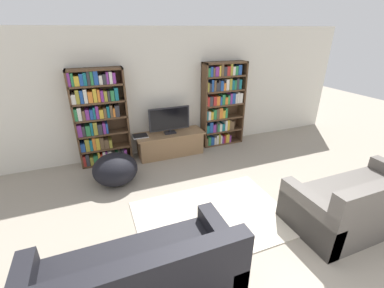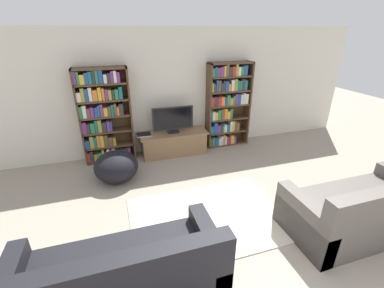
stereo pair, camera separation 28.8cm
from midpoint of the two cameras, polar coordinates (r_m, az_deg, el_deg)
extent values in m
cube|color=silver|center=(5.63, -2.78, 11.44)|extent=(8.80, 0.06, 2.60)
cube|color=#513823|center=(5.38, -22.23, 5.17)|extent=(0.04, 0.30, 1.90)
cube|color=#513823|center=(5.38, -11.98, 6.45)|extent=(0.04, 0.30, 1.90)
cube|color=#513823|center=(5.48, -17.16, 6.24)|extent=(1.00, 0.04, 1.90)
cube|color=#513823|center=(5.16, -18.42, 15.69)|extent=(1.00, 0.30, 0.04)
cube|color=#513823|center=(5.70, -15.98, -3.08)|extent=(0.96, 0.30, 0.04)
cube|color=#B72D28|center=(5.66, -20.54, -2.57)|extent=(0.05, 0.24, 0.21)
cube|color=#333338|center=(5.64, -19.93, -2.35)|extent=(0.06, 0.24, 0.24)
cube|color=#9E9333|center=(5.66, -19.16, -2.60)|extent=(0.06, 0.24, 0.17)
cube|color=#2D7F47|center=(5.65, -18.39, -2.42)|extent=(0.08, 0.24, 0.19)
cube|color=gold|center=(5.63, -17.73, -2.04)|extent=(0.04, 0.24, 0.25)
cube|color=#B72D28|center=(5.64, -17.23, -2.24)|extent=(0.04, 0.24, 0.20)
cube|color=silver|center=(5.63, -16.72, -1.92)|extent=(0.05, 0.24, 0.25)
cube|color=#7F338C|center=(5.63, -16.23, -1.91)|extent=(0.04, 0.24, 0.24)
cube|color=silver|center=(5.63, -15.61, -1.86)|extent=(0.07, 0.24, 0.23)
cube|color=silver|center=(5.65, -14.82, -2.05)|extent=(0.07, 0.24, 0.17)
cube|color=#2D7F47|center=(5.64, -14.14, -1.85)|extent=(0.05, 0.24, 0.20)
cube|color=silver|center=(5.65, -13.53, -1.87)|extent=(0.05, 0.24, 0.18)
cube|color=#333338|center=(5.64, -13.02, -1.57)|extent=(0.04, 0.24, 0.22)
cube|color=#7F338C|center=(5.64, -12.45, -1.48)|extent=(0.05, 0.24, 0.23)
cube|color=#513823|center=(5.57, -16.35, -0.18)|extent=(0.96, 0.30, 0.04)
cube|color=#234C99|center=(5.54, -20.80, 0.18)|extent=(0.08, 0.24, 0.17)
cube|color=#9E9333|center=(5.51, -19.95, 0.65)|extent=(0.08, 0.24, 0.24)
cube|color=#196B75|center=(5.51, -19.24, 0.64)|extent=(0.05, 0.24, 0.22)
cube|color=orange|center=(5.51, -18.67, 0.88)|extent=(0.06, 0.24, 0.26)
cube|color=gold|center=(5.51, -17.96, 0.91)|extent=(0.07, 0.24, 0.25)
cube|color=brown|center=(5.50, -17.16, 1.00)|extent=(0.07, 0.24, 0.24)
cube|color=brown|center=(5.51, -16.26, 0.83)|extent=(0.08, 0.24, 0.18)
cube|color=#9E9333|center=(5.52, -15.46, 0.86)|extent=(0.06, 0.24, 0.17)
cube|color=#513823|center=(5.45, -16.73, 2.86)|extent=(0.96, 0.30, 0.04)
cube|color=#7F338C|center=(5.41, -21.36, 3.53)|extent=(0.08, 0.24, 0.23)
cube|color=#333338|center=(5.41, -20.60, 3.48)|extent=(0.05, 0.24, 0.20)
cube|color=#2D7F47|center=(5.41, -19.79, 3.59)|extent=(0.08, 0.24, 0.20)
cube|color=#196B75|center=(5.39, -19.10, 3.96)|extent=(0.04, 0.24, 0.25)
cube|color=#9E9333|center=(5.39, -18.40, 4.03)|extent=(0.07, 0.24, 0.25)
cube|color=#333338|center=(5.40, -17.49, 3.89)|extent=(0.08, 0.24, 0.20)
cube|color=#7F338C|center=(5.40, -16.67, 4.07)|extent=(0.05, 0.24, 0.22)
cube|color=#234C99|center=(5.40, -16.13, 4.09)|extent=(0.04, 0.24, 0.21)
cube|color=#513823|center=(5.35, -17.14, 6.01)|extent=(0.96, 0.30, 0.04)
cube|color=#2D7F47|center=(5.32, -22.00, 6.69)|extent=(0.05, 0.24, 0.23)
cube|color=silver|center=(5.31, -21.32, 6.87)|extent=(0.07, 0.24, 0.24)
cube|color=brown|center=(5.32, -20.56, 6.65)|extent=(0.05, 0.24, 0.18)
cube|color=#7F338C|center=(5.31, -19.86, 6.81)|extent=(0.07, 0.24, 0.19)
cube|color=#234C99|center=(5.31, -19.09, 6.89)|extent=(0.06, 0.24, 0.19)
cube|color=#196B75|center=(5.30, -18.56, 7.13)|extent=(0.04, 0.24, 0.22)
cube|color=#7F338C|center=(5.30, -17.99, 7.31)|extent=(0.05, 0.24, 0.24)
cube|color=gold|center=(5.31, -17.18, 7.03)|extent=(0.07, 0.24, 0.17)
cube|color=brown|center=(5.30, -16.45, 7.23)|extent=(0.05, 0.24, 0.19)
cube|color=#196B75|center=(5.30, -15.83, 7.45)|extent=(0.05, 0.24, 0.22)
cube|color=brown|center=(5.30, -15.23, 7.61)|extent=(0.05, 0.24, 0.23)
cube|color=orange|center=(5.31, -14.68, 7.36)|extent=(0.04, 0.24, 0.17)
cube|color=#333338|center=(5.31, -14.03, 7.68)|extent=(0.08, 0.24, 0.22)
cube|color=#513823|center=(5.27, -17.56, 9.28)|extent=(0.96, 0.30, 0.04)
cube|color=silver|center=(5.25, -22.38, 9.73)|extent=(0.08, 0.24, 0.17)
cube|color=#9E9333|center=(5.23, -21.64, 10.25)|extent=(0.06, 0.24, 0.25)
cube|color=#234C99|center=(5.23, -20.90, 10.27)|extent=(0.06, 0.24, 0.24)
cube|color=silver|center=(5.22, -20.18, 10.45)|extent=(0.06, 0.24, 0.25)
cube|color=orange|center=(5.23, -19.26, 10.31)|extent=(0.08, 0.24, 0.20)
cube|color=gold|center=(5.22, -18.38, 10.67)|extent=(0.07, 0.24, 0.25)
cube|color=orange|center=(5.22, -17.65, 10.65)|extent=(0.05, 0.24, 0.23)
cube|color=#7F338C|center=(5.22, -16.99, 10.61)|extent=(0.05, 0.24, 0.21)
cube|color=#9E9333|center=(5.23, -16.30, 10.63)|extent=(0.06, 0.24, 0.19)
cube|color=#333338|center=(5.23, -15.65, 10.69)|extent=(0.04, 0.24, 0.19)
cube|color=#2D7F47|center=(5.23, -14.95, 10.79)|extent=(0.07, 0.24, 0.19)
cube|color=#196B75|center=(5.23, -14.13, 11.13)|extent=(0.07, 0.24, 0.24)
cube|color=#513823|center=(5.20, -18.00, 12.65)|extent=(0.96, 0.30, 0.04)
cube|color=#7F338C|center=(5.18, -23.16, 13.41)|extent=(0.05, 0.24, 0.23)
cube|color=#2D7F47|center=(5.18, -22.55, 13.46)|extent=(0.04, 0.24, 0.23)
cube|color=gold|center=(5.18, -21.75, 13.27)|extent=(0.08, 0.24, 0.17)
cube|color=#234C99|center=(5.17, -20.90, 13.57)|extent=(0.06, 0.24, 0.21)
cube|color=#196B75|center=(5.17, -20.21, 13.77)|extent=(0.06, 0.24, 0.23)
cube|color=#333338|center=(5.16, -19.58, 14.02)|extent=(0.05, 0.24, 0.26)
cube|color=#2D7F47|center=(5.16, -18.94, 14.00)|extent=(0.05, 0.24, 0.24)
cube|color=#234C99|center=(5.16, -18.17, 14.23)|extent=(0.08, 0.24, 0.26)
cube|color=silver|center=(5.17, -17.22, 13.80)|extent=(0.06, 0.24, 0.16)
cube|color=#333338|center=(5.17, -16.47, 14.00)|extent=(0.06, 0.24, 0.18)
cube|color=#7F338C|center=(5.17, -15.89, 14.25)|extent=(0.04, 0.24, 0.21)
cube|color=silver|center=(5.17, -15.24, 14.35)|extent=(0.06, 0.24, 0.22)
cube|color=#7F338C|center=(5.17, -14.55, 14.30)|extent=(0.05, 0.24, 0.20)
cube|color=#513823|center=(5.78, 5.15, 8.12)|extent=(0.04, 0.30, 1.90)
cube|color=#513823|center=(6.20, 13.51, 8.67)|extent=(0.04, 0.30, 1.90)
cube|color=#513823|center=(6.09, 8.92, 8.76)|extent=(1.00, 0.04, 1.90)
cube|color=#513823|center=(5.79, 10.13, 17.33)|extent=(1.00, 0.30, 0.04)
cube|color=#513823|center=(6.29, 8.90, 0.22)|extent=(0.96, 0.30, 0.04)
cube|color=brown|center=(6.06, 5.29, 0.60)|extent=(0.05, 0.24, 0.18)
cube|color=#2D7F47|center=(6.08, 5.85, 0.75)|extent=(0.07, 0.24, 0.20)
cube|color=#234C99|center=(6.11, 6.54, 0.82)|extent=(0.08, 0.24, 0.19)
cube|color=silver|center=(6.14, 7.11, 0.81)|extent=(0.04, 0.24, 0.17)
cube|color=silver|center=(6.15, 7.62, 1.06)|extent=(0.06, 0.24, 0.22)
cube|color=#9E9333|center=(6.17, 8.09, 1.23)|extent=(0.04, 0.24, 0.25)
cube|color=silver|center=(6.20, 8.48, 1.10)|extent=(0.04, 0.24, 0.20)
cube|color=#7F338C|center=(6.23, 8.89, 1.00)|extent=(0.04, 0.24, 0.17)
cube|color=#B72D28|center=(6.24, 9.30, 1.15)|extent=(0.04, 0.24, 0.19)
cube|color=gold|center=(6.27, 9.86, 1.28)|extent=(0.08, 0.24, 0.20)
cube|color=#7F338C|center=(6.31, 10.42, 1.21)|extent=(0.05, 0.24, 0.17)
cube|color=#513823|center=(6.17, 9.09, 2.91)|extent=(0.96, 0.30, 0.04)
cube|color=#196B75|center=(5.94, 5.53, 3.38)|extent=(0.08, 0.24, 0.17)
cube|color=#234C99|center=(5.97, 6.32, 3.78)|extent=(0.08, 0.24, 0.24)
cube|color=#7F338C|center=(6.01, 7.01, 3.59)|extent=(0.07, 0.24, 0.18)
cube|color=#333338|center=(6.03, 7.53, 3.78)|extent=(0.04, 0.24, 0.22)
cube|color=#2D7F47|center=(6.05, 7.92, 3.65)|extent=(0.04, 0.24, 0.18)
cube|color=silver|center=(6.07, 8.40, 3.73)|extent=(0.06, 0.24, 0.18)
cube|color=#196B75|center=(6.11, 8.99, 3.74)|extent=(0.07, 0.24, 0.17)
cube|color=silver|center=(6.12, 9.61, 4.13)|extent=(0.05, 0.24, 0.24)
cube|color=gold|center=(6.15, 10.12, 4.19)|extent=(0.05, 0.24, 0.25)
cube|color=brown|center=(6.18, 10.55, 4.19)|extent=(0.05, 0.24, 0.24)
cube|color=brown|center=(6.21, 11.07, 4.09)|extent=(0.07, 0.24, 0.20)
cube|color=#513823|center=(6.06, 9.28, 5.71)|extent=(0.96, 0.30, 0.04)
cube|color=#196B75|center=(5.83, 5.47, 6.40)|extent=(0.04, 0.24, 0.20)
cube|color=silver|center=(5.85, 5.94, 6.41)|extent=(0.06, 0.24, 0.19)
cube|color=gold|center=(5.88, 6.53, 6.38)|extent=(0.06, 0.24, 0.18)
cube|color=#2D7F47|center=(5.90, 7.17, 6.64)|extent=(0.07, 0.24, 0.22)
cube|color=brown|center=(5.93, 7.84, 6.77)|extent=(0.06, 0.24, 0.24)
cube|color=orange|center=(5.96, 8.52, 6.86)|extent=(0.08, 0.24, 0.24)
cube|color=gold|center=(6.00, 9.15, 6.62)|extent=(0.06, 0.24, 0.18)
cube|color=#2D7F47|center=(6.02, 9.69, 6.88)|extent=(0.05, 0.24, 0.23)
cube|color=#513823|center=(5.97, 9.49, 8.59)|extent=(0.96, 0.30, 0.04)
cube|color=#B72D28|center=(5.74, 5.72, 9.44)|extent=(0.06, 0.24, 0.21)
cube|color=#333338|center=(5.77, 6.41, 9.50)|extent=(0.08, 0.24, 0.21)
cube|color=#B72D28|center=(5.81, 7.20, 9.51)|extent=(0.08, 0.24, 0.20)
cube|color=orange|center=(5.84, 7.96, 9.55)|extent=(0.08, 0.24, 0.20)
cube|color=#234C99|center=(5.87, 8.58, 9.52)|extent=(0.04, 0.24, 0.18)
cube|color=#2D7F47|center=(5.90, 9.14, 9.75)|extent=(0.07, 0.24, 0.23)
cube|color=orange|center=(5.93, 9.74, 9.48)|extent=(0.07, 0.24, 0.16)
cube|color=#2D7F47|center=(5.96, 10.29, 9.69)|extent=(0.05, 0.24, 0.20)
cube|color=#7F338C|center=(5.98, 10.80, 9.89)|extent=(0.05, 0.24, 0.24)
cube|color=#234C99|center=(6.01, 11.36, 9.91)|extent=(0.07, 0.24, 0.24)
cube|color=silver|center=(6.04, 11.91, 9.85)|extent=(0.04, 0.24, 0.22)
cube|color=silver|center=(6.07, 12.38, 10.00)|extent=(0.05, 0.24, 0.25)
cube|color=silver|center=(6.10, 12.95, 9.93)|extent=(0.08, 0.24, 0.23)
cube|color=#513823|center=(5.89, 9.70, 11.56)|extent=(0.96, 0.30, 0.04)
cube|color=#9E9333|center=(5.67, 5.76, 12.50)|extent=(0.04, 0.24, 0.20)
cube|color=#333338|center=(5.69, 6.22, 12.42)|extent=(0.04, 0.24, 0.18)
cube|color=#234C99|center=(5.70, 6.75, 12.79)|extent=(0.05, 0.24, 0.25)
cube|color=brown|center=(5.73, 7.29, 12.76)|extent=(0.05, 0.24, 0.24)
cube|color=#333338|center=(5.76, 7.81, 12.51)|extent=(0.05, 0.24, 0.18)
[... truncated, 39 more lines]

